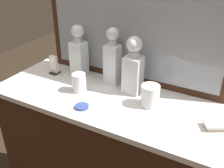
{
  "coord_description": "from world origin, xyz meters",
  "views": [
    {
      "loc": [
        0.53,
        -0.97,
        1.61
      ],
      "look_at": [
        0.0,
        0.0,
        1.0
      ],
      "focal_mm": 41.7,
      "sensor_mm": 36.0,
      "label": 1
    }
  ],
  "objects_px": {
    "crystal_decanter_center": "(133,71)",
    "silver_brush_far_left": "(224,126)",
    "napkin_holder": "(54,66)",
    "porcelain_dish": "(82,107)",
    "crystal_decanter_front": "(79,56)",
    "crystal_decanter_far_right": "(113,61)",
    "crystal_tumbler_left": "(79,83)",
    "crystal_tumbler_rear": "(150,97)"
  },
  "relations": [
    {
      "from": "porcelain_dish",
      "to": "crystal_decanter_far_right",
      "type": "bearing_deg",
      "value": 88.59
    },
    {
      "from": "silver_brush_far_left",
      "to": "napkin_holder",
      "type": "height_order",
      "value": "napkin_holder"
    },
    {
      "from": "crystal_decanter_front",
      "to": "silver_brush_far_left",
      "type": "bearing_deg",
      "value": -8.59
    },
    {
      "from": "crystal_decanter_far_right",
      "to": "crystal_tumbler_rear",
      "type": "height_order",
      "value": "crystal_decanter_far_right"
    },
    {
      "from": "crystal_decanter_far_right",
      "to": "crystal_tumbler_left",
      "type": "relative_size",
      "value": 3.14
    },
    {
      "from": "crystal_decanter_front",
      "to": "silver_brush_far_left",
      "type": "distance_m",
      "value": 0.83
    },
    {
      "from": "crystal_tumbler_left",
      "to": "napkin_holder",
      "type": "bearing_deg",
      "value": 157.19
    },
    {
      "from": "crystal_decanter_center",
      "to": "silver_brush_far_left",
      "type": "relative_size",
      "value": 1.72
    },
    {
      "from": "porcelain_dish",
      "to": "crystal_tumbler_rear",
      "type": "bearing_deg",
      "value": 32.13
    },
    {
      "from": "crystal_decanter_center",
      "to": "porcelain_dish",
      "type": "relative_size",
      "value": 4.54
    },
    {
      "from": "crystal_decanter_far_right",
      "to": "silver_brush_far_left",
      "type": "distance_m",
      "value": 0.63
    },
    {
      "from": "crystal_decanter_far_right",
      "to": "porcelain_dish",
      "type": "distance_m",
      "value": 0.31
    },
    {
      "from": "crystal_decanter_front",
      "to": "crystal_decanter_far_right",
      "type": "bearing_deg",
      "value": 3.42
    },
    {
      "from": "porcelain_dish",
      "to": "crystal_decanter_center",
      "type": "bearing_deg",
      "value": 59.78
    },
    {
      "from": "silver_brush_far_left",
      "to": "crystal_decanter_center",
      "type": "bearing_deg",
      "value": 168.43
    },
    {
      "from": "crystal_tumbler_rear",
      "to": "crystal_decanter_center",
      "type": "bearing_deg",
      "value": 147.9
    },
    {
      "from": "silver_brush_far_left",
      "to": "crystal_decanter_far_right",
      "type": "bearing_deg",
      "value": 167.34
    },
    {
      "from": "crystal_decanter_center",
      "to": "crystal_decanter_front",
      "type": "relative_size",
      "value": 0.99
    },
    {
      "from": "crystal_decanter_center",
      "to": "crystal_decanter_front",
      "type": "height_order",
      "value": "crystal_decanter_front"
    },
    {
      "from": "crystal_decanter_center",
      "to": "crystal_decanter_front",
      "type": "bearing_deg",
      "value": 175.44
    },
    {
      "from": "crystal_decanter_front",
      "to": "porcelain_dish",
      "type": "bearing_deg",
      "value": -53.97
    },
    {
      "from": "napkin_holder",
      "to": "crystal_tumbler_left",
      "type": "bearing_deg",
      "value": -22.81
    },
    {
      "from": "crystal_decanter_center",
      "to": "silver_brush_far_left",
      "type": "xyz_separation_m",
      "value": [
        0.46,
        -0.09,
        -0.11
      ]
    },
    {
      "from": "crystal_decanter_center",
      "to": "napkin_holder",
      "type": "distance_m",
      "value": 0.5
    },
    {
      "from": "crystal_decanter_center",
      "to": "porcelain_dish",
      "type": "distance_m",
      "value": 0.31
    },
    {
      "from": "crystal_decanter_front",
      "to": "napkin_holder",
      "type": "relative_size",
      "value": 2.74
    },
    {
      "from": "crystal_decanter_front",
      "to": "porcelain_dish",
      "type": "relative_size",
      "value": 4.57
    },
    {
      "from": "crystal_decanter_front",
      "to": "napkin_holder",
      "type": "xyz_separation_m",
      "value": [
        -0.15,
        -0.05,
        -0.08
      ]
    },
    {
      "from": "crystal_decanter_front",
      "to": "napkin_holder",
      "type": "distance_m",
      "value": 0.17
    },
    {
      "from": "porcelain_dish",
      "to": "napkin_holder",
      "type": "height_order",
      "value": "napkin_holder"
    },
    {
      "from": "porcelain_dish",
      "to": "crystal_decanter_front",
      "type": "bearing_deg",
      "value": 126.03
    },
    {
      "from": "crystal_decanter_center",
      "to": "napkin_holder",
      "type": "bearing_deg",
      "value": -177.59
    },
    {
      "from": "silver_brush_far_left",
      "to": "napkin_holder",
      "type": "distance_m",
      "value": 0.96
    },
    {
      "from": "crystal_decanter_front",
      "to": "napkin_holder",
      "type": "height_order",
      "value": "crystal_decanter_front"
    },
    {
      "from": "crystal_tumbler_left",
      "to": "crystal_tumbler_rear",
      "type": "height_order",
      "value": "crystal_tumbler_rear"
    },
    {
      "from": "porcelain_dish",
      "to": "napkin_holder",
      "type": "xyz_separation_m",
      "value": [
        -0.35,
        0.23,
        0.04
      ]
    },
    {
      "from": "crystal_decanter_center",
      "to": "porcelain_dish",
      "type": "bearing_deg",
      "value": -120.22
    },
    {
      "from": "crystal_decanter_center",
      "to": "silver_brush_far_left",
      "type": "bearing_deg",
      "value": -11.57
    },
    {
      "from": "crystal_tumbler_rear",
      "to": "napkin_holder",
      "type": "distance_m",
      "value": 0.63
    },
    {
      "from": "crystal_tumbler_rear",
      "to": "silver_brush_far_left",
      "type": "height_order",
      "value": "crystal_tumbler_rear"
    },
    {
      "from": "porcelain_dish",
      "to": "silver_brush_far_left",
      "type": "bearing_deg",
      "value": 14.33
    },
    {
      "from": "crystal_decanter_center",
      "to": "napkin_holder",
      "type": "height_order",
      "value": "crystal_decanter_center"
    }
  ]
}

